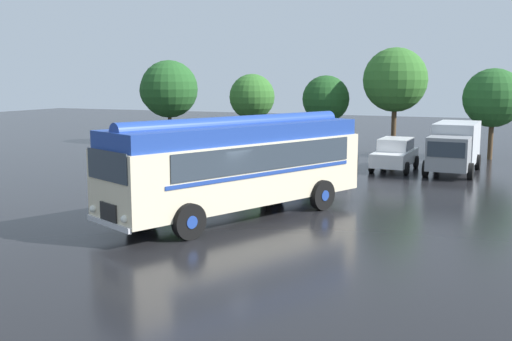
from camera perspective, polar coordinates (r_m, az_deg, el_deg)
name	(u,v)px	position (r m, az deg, el deg)	size (l,w,h in m)	color
ground_plane	(222,220)	(20.33, -3.28, -4.75)	(120.00, 120.00, 0.00)	black
vintage_bus	(238,162)	(20.54, -1.69, 0.78)	(6.29, 10.22, 3.49)	beige
car_near_left	(248,146)	(34.99, -0.76, 2.34)	(2.42, 4.41, 1.66)	#B7BABF
car_mid_left	(294,148)	(33.88, 3.68, 2.12)	(2.42, 4.41, 1.66)	navy
car_mid_right	(337,153)	(32.01, 7.71, 1.67)	(2.42, 4.41, 1.66)	silver
car_far_right	(395,154)	(32.16, 13.10, 1.55)	(2.05, 4.24, 1.66)	silver
box_van	(455,146)	(32.15, 18.39, 2.26)	(2.46, 5.83, 2.50)	#B2B7BC
tree_far_left	(167,90)	(44.66, -8.50, 7.63)	(4.28, 4.19, 6.10)	#4C3823
tree_left_of_centre	(252,96)	(42.30, -0.40, 7.08)	(3.19, 3.19, 5.09)	#4C3823
tree_centre	(325,98)	(40.01, 6.61, 6.88)	(3.09, 3.09, 4.97)	#4C3823
tree_right_of_centre	(394,81)	(39.08, 13.04, 8.32)	(4.04, 4.04, 6.70)	#4C3823
tree_far_right	(495,97)	(37.96, 21.80, 6.48)	(3.46, 3.46, 5.36)	#4C3823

